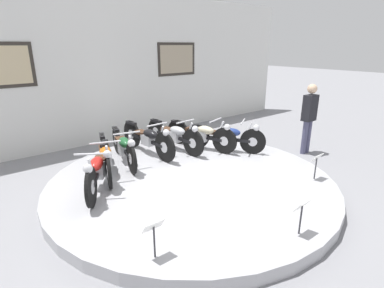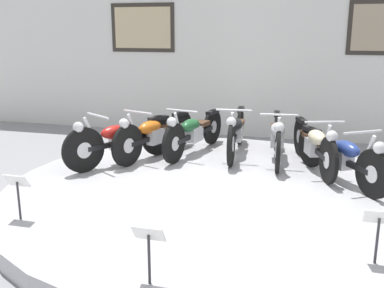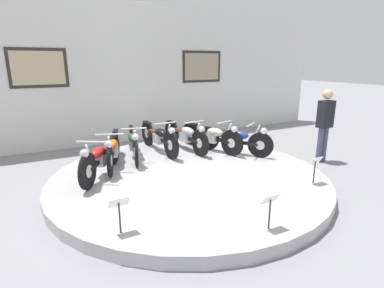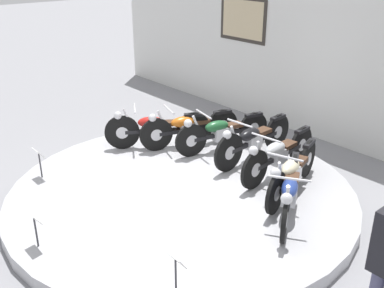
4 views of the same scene
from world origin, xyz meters
The scene contains 14 objects.
ground_plane centered at (0.00, 0.00, 0.00)m, with size 60.00×60.00×0.00m, color gray.
display_platform centered at (0.00, 0.00, 0.10)m, with size 5.41×5.41×0.20m, color #ADADB2.
back_wall centered at (0.00, 3.88, 2.01)m, with size 14.00×0.22×4.02m.
motorcycle_red centered at (-1.57, 0.66, 0.59)m, with size 1.12×1.72×0.80m.
motorcycle_orange centered at (-1.23, 1.15, 0.59)m, with size 0.74×1.90×0.79m.
motorcycle_green centered at (-0.67, 1.49, 0.58)m, with size 0.60×1.93×0.79m.
motorcycle_black centered at (0.00, 1.61, 0.60)m, with size 0.54×2.02×0.81m.
motorcycle_silver centered at (0.67, 1.49, 0.59)m, with size 0.54×1.99×0.80m.
motorcycle_cream centered at (1.23, 1.15, 0.58)m, with size 0.71×1.90×0.79m.
motorcycle_blue centered at (1.58, 0.65, 0.57)m, with size 1.12×1.66×0.78m.
info_placard_front_left centered at (-1.78, -1.54, 0.57)m, with size 0.26×0.11×0.51m.
info_placard_front_centre centered at (0.00, -2.35, 0.57)m, with size 0.26×0.11×0.51m.
info_placard_front_right centered at (1.78, -1.54, 0.57)m, with size 0.26×0.11×0.51m.
visitor_standing centered at (3.47, -0.31, 1.00)m, with size 0.36×0.23×1.75m.
Camera 1 is at (-3.30, -4.17, 2.65)m, focal length 28.00 mm.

